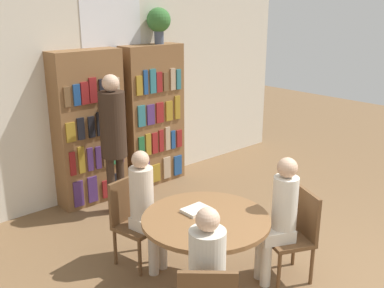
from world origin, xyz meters
The scene contains 12 objects.
wall_back centered at (0.00, 3.72, 1.51)m, with size 6.40×0.07×3.00m.
bookshelf_left centered at (-0.51, 3.53, 0.99)m, with size 0.91×0.34×1.99m.
bookshelf_right centered at (0.51, 3.53, 0.99)m, with size 0.91×0.34×1.99m.
flower_vase centered at (0.65, 3.53, 2.30)m, with size 0.33×0.33×0.49m.
reading_table centered at (-0.79, 1.06, 0.62)m, with size 1.13×1.13×0.76m.
chair_left_side centered at (-0.97, 1.94, 0.48)m, with size 0.47×0.47×0.87m.
chair_far_side centered at (0.02, 0.68, 0.48)m, with size 0.53×0.53×0.87m.
seated_reader_left centered at (-0.93, 1.76, 0.67)m, with size 0.29×0.37×1.21m.
seated_reader_right centered at (-0.14, 0.76, 0.69)m, with size 0.39×0.35×1.23m.
seated_reader_back centered at (-1.29, 0.53, 0.69)m, with size 0.41×0.41×1.22m.
librarian_standing centered at (-0.47, 3.03, 1.08)m, with size 0.32×0.59×1.75m.
open_book_on_table centered at (-0.78, 1.20, 0.77)m, with size 0.24×0.18×0.03m.
Camera 1 is at (-3.24, -1.49, 2.55)m, focal length 42.00 mm.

